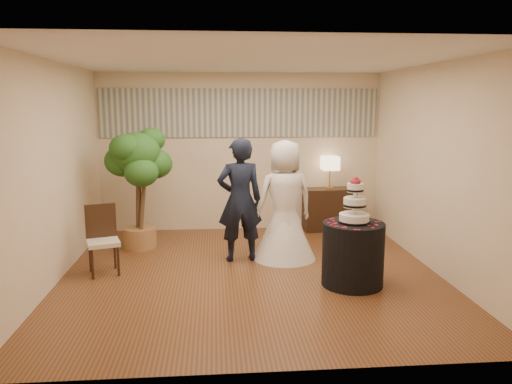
{
  "coord_description": "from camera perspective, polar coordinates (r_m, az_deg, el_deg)",
  "views": [
    {
      "loc": [
        -0.47,
        -6.41,
        2.26
      ],
      "look_at": [
        0.1,
        0.4,
        1.05
      ],
      "focal_mm": 35.0,
      "sensor_mm": 36.0,
      "label": 1
    }
  ],
  "objects": [
    {
      "name": "wall_front",
      "position": [
        4.03,
        2.05,
        -2.31
      ],
      "size": [
        5.0,
        0.06,
        2.8
      ],
      "primitive_type": "cube",
      "color": "beige",
      "rests_on": "ground"
    },
    {
      "name": "groom",
      "position": [
        7.17,
        -1.86,
        -0.92
      ],
      "size": [
        0.7,
        0.51,
        1.79
      ],
      "primitive_type": "imported",
      "rotation": [
        0.0,
        0.0,
        3.27
      ],
      "color": "black",
      "rests_on": "floor"
    },
    {
      "name": "ceiling",
      "position": [
        6.45,
        -0.61,
        14.85
      ],
      "size": [
        5.0,
        5.0,
        0.0
      ],
      "primitive_type": "cube",
      "color": "white",
      "rests_on": "wall_back"
    },
    {
      "name": "wedding_cake",
      "position": [
        6.25,
        11.23,
        -0.9
      ],
      "size": [
        0.38,
        0.38,
        0.58
      ],
      "primitive_type": null,
      "color": "white",
      "rests_on": "cake_table"
    },
    {
      "name": "console",
      "position": [
        9.11,
        8.34,
        -1.96
      ],
      "size": [
        0.93,
        0.46,
        0.76
      ],
      "primitive_type": "cube",
      "rotation": [
        0.0,
        0.0,
        0.06
      ],
      "color": "black",
      "rests_on": "floor"
    },
    {
      "name": "wall_left",
      "position": [
        6.77,
        -22.2,
        2.0
      ],
      "size": [
        0.06,
        5.0,
        2.8
      ],
      "primitive_type": "cube",
      "color": "beige",
      "rests_on": "ground"
    },
    {
      "name": "wall_right",
      "position": [
        7.11,
        19.95,
        2.5
      ],
      "size": [
        0.06,
        5.0,
        2.8
      ],
      "primitive_type": "cube",
      "color": "beige",
      "rests_on": "ground"
    },
    {
      "name": "bride",
      "position": [
        7.27,
        3.29,
        -0.92
      ],
      "size": [
        1.12,
        1.12,
        1.76
      ],
      "primitive_type": "imported",
      "rotation": [
        0.0,
        0.0,
        3.38
      ],
      "color": "white",
      "rests_on": "floor"
    },
    {
      "name": "ficus_tree",
      "position": [
        7.98,
        -13.32,
        0.44
      ],
      "size": [
        1.27,
        1.27,
        1.93
      ],
      "primitive_type": null,
      "rotation": [
        0.0,
        0.0,
        -0.58
      ],
      "color": "#295E1E",
      "rests_on": "floor"
    },
    {
      "name": "mural_border",
      "position": [
        8.9,
        -1.79,
        9.02
      ],
      "size": [
        4.9,
        0.02,
        0.85
      ],
      "primitive_type": "cube",
      "color": "#9D9F8F",
      "rests_on": "wall_back"
    },
    {
      "name": "wall_back",
      "position": [
        8.96,
        -1.77,
        4.54
      ],
      "size": [
        5.0,
        0.06,
        2.8
      ],
      "primitive_type": "cube",
      "color": "beige",
      "rests_on": "ground"
    },
    {
      "name": "cake_table",
      "position": [
        6.41,
        11.01,
        -6.99
      ],
      "size": [
        0.84,
        0.84,
        0.8
      ],
      "primitive_type": "cylinder",
      "rotation": [
        0.0,
        0.0,
        0.1
      ],
      "color": "black",
      "rests_on": "floor"
    },
    {
      "name": "floor",
      "position": [
        6.81,
        -0.56,
        -9.34
      ],
      "size": [
        5.0,
        5.0,
        0.0
      ],
      "primitive_type": "cube",
      "color": "brown",
      "rests_on": "ground"
    },
    {
      "name": "table_lamp",
      "position": [
        9.0,
        8.45,
        2.22
      ],
      "size": [
        0.29,
        0.29,
        0.58
      ],
      "primitive_type": null,
      "color": "beige",
      "rests_on": "console"
    },
    {
      "name": "side_chair",
      "position": [
        6.99,
        -17.08,
        -5.31
      ],
      "size": [
        0.54,
        0.56,
        0.93
      ],
      "primitive_type": null,
      "rotation": [
        0.0,
        0.0,
        0.32
      ],
      "color": "black",
      "rests_on": "floor"
    }
  ]
}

